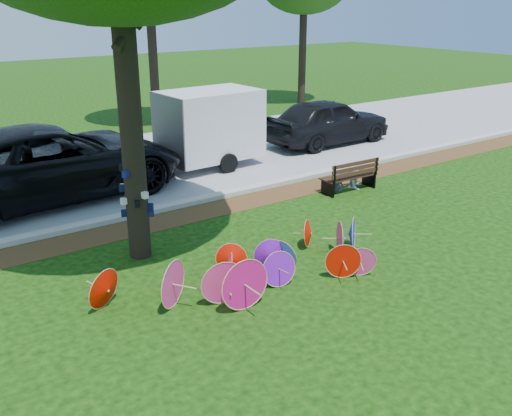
% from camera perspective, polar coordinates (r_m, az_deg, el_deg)
% --- Properties ---
extents(ground, '(90.00, 90.00, 0.00)m').
position_cam_1_polar(ground, '(10.38, 4.12, -8.37)').
color(ground, black).
rests_on(ground, ground).
extents(mulch_strip, '(90.00, 1.00, 0.01)m').
position_cam_1_polar(mulch_strip, '(13.83, -7.67, -0.95)').
color(mulch_strip, '#472D16').
rests_on(mulch_strip, ground).
extents(curb, '(90.00, 0.30, 0.12)m').
position_cam_1_polar(curb, '(14.40, -8.97, 0.08)').
color(curb, '#B7B5AD').
rests_on(curb, ground).
extents(street, '(90.00, 8.00, 0.01)m').
position_cam_1_polar(street, '(18.07, -14.87, 3.64)').
color(street, gray).
rests_on(street, ground).
extents(parasol_pile, '(5.78, 2.07, 0.93)m').
position_cam_1_polar(parasol_pile, '(10.47, 0.33, -5.75)').
color(parasol_pile, purple).
rests_on(parasol_pile, ground).
extents(black_van, '(7.14, 3.74, 1.92)m').
position_cam_1_polar(black_van, '(15.76, -19.74, 4.34)').
color(black_van, black).
rests_on(black_van, ground).
extents(dark_pickup, '(4.83, 1.97, 1.64)m').
position_cam_1_polar(dark_pickup, '(20.80, 7.22, 8.61)').
color(dark_pickup, black).
rests_on(dark_pickup, ground).
extents(cargo_trailer, '(3.02, 2.00, 2.65)m').
position_cam_1_polar(cargo_trailer, '(17.72, -4.61, 8.35)').
color(cargo_trailer, silver).
rests_on(cargo_trailer, ground).
extents(park_bench, '(1.69, 0.70, 0.87)m').
position_cam_1_polar(park_bench, '(15.74, 9.19, 3.26)').
color(park_bench, black).
rests_on(park_bench, ground).
extents(person_left, '(0.43, 0.33, 1.04)m').
position_cam_1_polar(person_left, '(15.51, 8.15, 3.40)').
color(person_left, '#3E4455').
rests_on(person_left, ground).
extents(person_right, '(0.59, 0.50, 1.04)m').
position_cam_1_polar(person_right, '(15.98, 10.00, 3.80)').
color(person_right, '#BAB9C2').
rests_on(person_right, ground).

